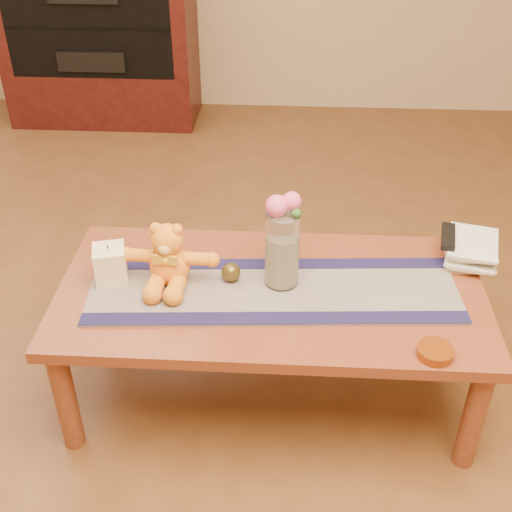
# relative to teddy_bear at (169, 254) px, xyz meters

# --- Properties ---
(floor) EXTENTS (5.50, 5.50, 0.00)m
(floor) POSITION_rel_teddy_bear_xyz_m (0.33, -0.02, -0.56)
(floor) COLOR #513017
(floor) RESTS_ON ground
(coffee_table_top) EXTENTS (1.40, 0.70, 0.04)m
(coffee_table_top) POSITION_rel_teddy_bear_xyz_m (0.33, -0.02, -0.13)
(coffee_table_top) COLOR #602817
(coffee_table_top) RESTS_ON floor
(table_leg_fl) EXTENTS (0.07, 0.07, 0.41)m
(table_leg_fl) POSITION_rel_teddy_bear_xyz_m (-0.31, -0.31, -0.36)
(table_leg_fl) COLOR #602817
(table_leg_fl) RESTS_ON floor
(table_leg_fr) EXTENTS (0.07, 0.07, 0.41)m
(table_leg_fr) POSITION_rel_teddy_bear_xyz_m (0.97, -0.31, -0.36)
(table_leg_fr) COLOR #602817
(table_leg_fr) RESTS_ON floor
(table_leg_bl) EXTENTS (0.07, 0.07, 0.41)m
(table_leg_bl) POSITION_rel_teddy_bear_xyz_m (-0.31, 0.27, -0.36)
(table_leg_bl) COLOR #602817
(table_leg_bl) RESTS_ON floor
(table_leg_br) EXTENTS (0.07, 0.07, 0.41)m
(table_leg_br) POSITION_rel_teddy_bear_xyz_m (0.97, 0.27, -0.36)
(table_leg_br) COLOR #602817
(table_leg_br) RESTS_ON floor
(persian_runner) EXTENTS (1.22, 0.43, 0.01)m
(persian_runner) POSITION_rel_teddy_bear_xyz_m (0.34, -0.03, -0.11)
(persian_runner) COLOR #1A1A49
(persian_runner) RESTS_ON coffee_table_top
(runner_border_near) EXTENTS (1.20, 0.14, 0.00)m
(runner_border_near) POSITION_rel_teddy_bear_xyz_m (0.35, -0.18, -0.10)
(runner_border_near) COLOR #17143C
(runner_border_near) RESTS_ON persian_runner
(runner_border_far) EXTENTS (1.20, 0.14, 0.00)m
(runner_border_far) POSITION_rel_teddy_bear_xyz_m (0.33, 0.11, -0.10)
(runner_border_far) COLOR #17143C
(runner_border_far) RESTS_ON persian_runner
(teddy_bear) EXTENTS (0.32, 0.27, 0.21)m
(teddy_bear) POSITION_rel_teddy_bear_xyz_m (0.00, 0.00, 0.00)
(teddy_bear) COLOR orange
(teddy_bear) RESTS_ON persian_runner
(pillar_candle) EXTENTS (0.12, 0.12, 0.12)m
(pillar_candle) POSITION_rel_teddy_bear_xyz_m (-0.20, -0.01, -0.04)
(pillar_candle) COLOR beige
(pillar_candle) RESTS_ON persian_runner
(candle_wick) EXTENTS (0.00, 0.00, 0.01)m
(candle_wick) POSITION_rel_teddy_bear_xyz_m (-0.20, -0.01, 0.03)
(candle_wick) COLOR black
(candle_wick) RESTS_ON pillar_candle
(glass_vase) EXTENTS (0.11, 0.11, 0.26)m
(glass_vase) POSITION_rel_teddy_bear_xyz_m (0.37, 0.01, 0.03)
(glass_vase) COLOR silver
(glass_vase) RESTS_ON persian_runner
(potpourri_fill) EXTENTS (0.09, 0.09, 0.18)m
(potpourri_fill) POSITION_rel_teddy_bear_xyz_m (0.37, 0.01, -0.01)
(potpourri_fill) COLOR beige
(potpourri_fill) RESTS_ON glass_vase
(rose_left) EXTENTS (0.07, 0.07, 0.07)m
(rose_left) POSITION_rel_teddy_bear_xyz_m (0.35, -0.00, 0.19)
(rose_left) COLOR #EB538B
(rose_left) RESTS_ON glass_vase
(rose_right) EXTENTS (0.06, 0.06, 0.06)m
(rose_right) POSITION_rel_teddy_bear_xyz_m (0.39, 0.01, 0.20)
(rose_right) COLOR #EB538B
(rose_right) RESTS_ON glass_vase
(blue_flower_back) EXTENTS (0.04, 0.04, 0.04)m
(blue_flower_back) POSITION_rel_teddy_bear_xyz_m (0.38, 0.04, 0.18)
(blue_flower_back) COLOR #476099
(blue_flower_back) RESTS_ON glass_vase
(blue_flower_side) EXTENTS (0.04, 0.04, 0.04)m
(blue_flower_side) POSITION_rel_teddy_bear_xyz_m (0.34, 0.03, 0.18)
(blue_flower_side) COLOR #476099
(blue_flower_side) RESTS_ON glass_vase
(leaf_sprig) EXTENTS (0.03, 0.03, 0.03)m
(leaf_sprig) POSITION_rel_teddy_bear_xyz_m (0.41, -0.01, 0.17)
(leaf_sprig) COLOR #33662D
(leaf_sprig) RESTS_ON glass_vase
(bronze_ball) EXTENTS (0.07, 0.07, 0.06)m
(bronze_ball) POSITION_rel_teddy_bear_xyz_m (0.20, 0.01, -0.07)
(bronze_ball) COLOR #4E431A
(bronze_ball) RESTS_ON persian_runner
(book_bottom) EXTENTS (0.20, 0.24, 0.02)m
(book_bottom) POSITION_rel_teddy_bear_xyz_m (0.94, 0.21, -0.10)
(book_bottom) COLOR beige
(book_bottom) RESTS_ON coffee_table_top
(book_lower) EXTENTS (0.22, 0.26, 0.02)m
(book_lower) POSITION_rel_teddy_bear_xyz_m (0.94, 0.21, -0.08)
(book_lower) COLOR beige
(book_lower) RESTS_ON book_bottom
(book_upper) EXTENTS (0.19, 0.24, 0.02)m
(book_upper) POSITION_rel_teddy_bear_xyz_m (0.93, 0.22, -0.06)
(book_upper) COLOR beige
(book_upper) RESTS_ON book_lower
(book_top) EXTENTS (0.21, 0.26, 0.02)m
(book_top) POSITION_rel_teddy_bear_xyz_m (0.94, 0.21, -0.04)
(book_top) COLOR beige
(book_top) RESTS_ON book_upper
(tv_remote) EXTENTS (0.08, 0.17, 0.02)m
(tv_remote) POSITION_rel_teddy_bear_xyz_m (0.93, 0.20, -0.03)
(tv_remote) COLOR black
(tv_remote) RESTS_ON book_top
(amber_dish) EXTENTS (0.12, 0.12, 0.03)m
(amber_dish) POSITION_rel_teddy_bear_xyz_m (0.82, -0.31, -0.10)
(amber_dish) COLOR #BF5914
(amber_dish) RESTS_ON coffee_table_top
(media_cabinet) EXTENTS (1.20, 0.50, 1.10)m
(media_cabinet) POSITION_rel_teddy_bear_xyz_m (-0.87, 2.46, -0.01)
(media_cabinet) COLOR black
(media_cabinet) RESTS_ON floor
(cabinet_cavity) EXTENTS (1.02, 0.03, 0.61)m
(cabinet_cavity) POSITION_rel_teddy_bear_xyz_m (-0.87, 2.22, 0.10)
(cabinet_cavity) COLOR black
(cabinet_cavity) RESTS_ON media_cabinet
(cabinet_shelf) EXTENTS (1.02, 0.20, 0.02)m
(cabinet_shelf) POSITION_rel_teddy_bear_xyz_m (-0.87, 2.31, 0.10)
(cabinet_shelf) COLOR black
(cabinet_shelf) RESTS_ON media_cabinet
(stereo_lower) EXTENTS (0.42, 0.28, 0.12)m
(stereo_lower) POSITION_rel_teddy_bear_xyz_m (-0.87, 2.33, -0.10)
(stereo_lower) COLOR black
(stereo_lower) RESTS_ON media_cabinet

